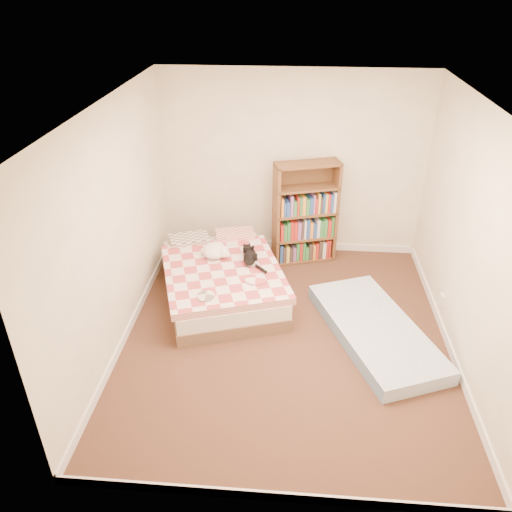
# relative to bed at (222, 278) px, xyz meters

# --- Properties ---
(room) EXTENTS (3.51, 4.01, 2.51)m
(room) POSITION_rel_bed_xyz_m (0.81, -0.76, 0.97)
(room) COLOR #43271D
(room) RESTS_ON ground
(bed) EXTENTS (1.78, 2.14, 0.49)m
(bed) POSITION_rel_bed_xyz_m (0.00, 0.00, 0.00)
(bed) COLOR brown
(bed) RESTS_ON room
(bookshelf) EXTENTS (0.92, 0.52, 1.40)m
(bookshelf) POSITION_rel_bed_xyz_m (1.00, 0.96, 0.30)
(bookshelf) COLOR brown
(bookshelf) RESTS_ON room
(floor_mattress) EXTENTS (1.44, 2.01, 0.17)m
(floor_mattress) POSITION_rel_bed_xyz_m (1.79, -0.70, -0.14)
(floor_mattress) COLOR #698DB0
(floor_mattress) RESTS_ON room
(black_cat) EXTENTS (0.26, 0.60, 0.14)m
(black_cat) POSITION_rel_bed_xyz_m (0.34, 0.09, 0.28)
(black_cat) COLOR black
(black_cat) RESTS_ON bed
(white_dog) EXTENTS (0.38, 0.41, 0.16)m
(white_dog) POSITION_rel_bed_xyz_m (-0.09, 0.14, 0.30)
(white_dog) COLOR white
(white_dog) RESTS_ON bed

